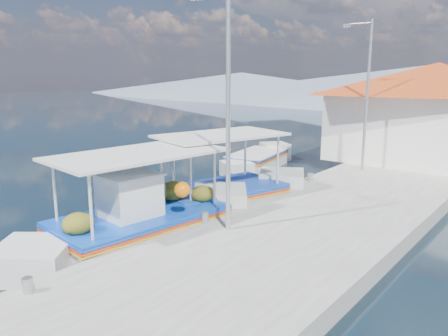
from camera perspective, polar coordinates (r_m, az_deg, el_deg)
The scene contains 9 objects.
ground at distance 13.98m, azimuth -19.98°, elevation -7.41°, with size 160.00×160.00×0.00m, color black.
quay at distance 14.47m, azimuth 14.54°, elevation -5.34°, with size 5.00×44.00×0.50m, color #B0ADA4.
bollards at distance 14.67m, azimuth 5.92°, elevation -3.13°, with size 0.20×17.20×0.30m.
main_caique at distance 12.47m, azimuth -10.33°, elevation -6.70°, with size 2.97×8.15×2.70m.
caique_green_canopy at distance 14.95m, azimuth -0.24°, elevation -3.68°, with size 3.55×7.27×2.82m.
caique_blue_hull at distance 21.44m, azimuth 4.41°, elevation 0.88°, with size 2.55×6.10×1.10m.
harbor_building at distance 22.36m, azimuth 25.26°, elevation 6.64°, with size 10.49×10.49×4.40m.
lamp_post_near at distance 11.11m, azimuth 0.16°, elevation 8.75°, with size 1.21×0.14×6.00m.
lamp_post_far at distance 18.98m, azimuth 17.60°, elevation 9.68°, with size 1.21×0.14×6.00m.
Camera 1 is at (11.41, -6.67, 4.55)m, focal length 35.82 mm.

